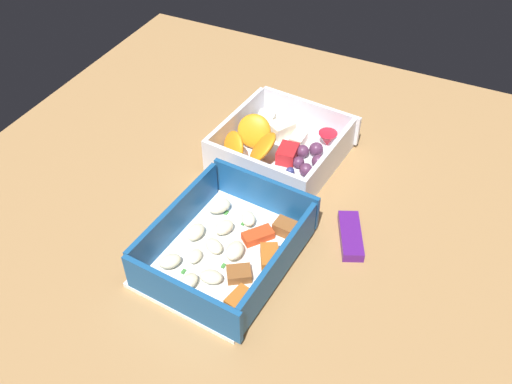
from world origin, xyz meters
The scene contains 4 objects.
table_surface centered at (0.00, 0.00, 1.00)cm, with size 80.00×80.00×2.00cm, color #9E7547.
pasta_container centered at (8.77, 0.55, 3.64)cm, with size 18.71×15.44×5.29cm.
fruit_bowl centered at (-10.11, -1.55, 3.86)cm, with size 16.67×16.44×5.41cm.
candy_bar centered at (-0.27, 12.11, 2.60)cm, with size 7.00×2.40×1.20cm, color #51197A.
Camera 1 is at (43.85, 20.92, 50.50)cm, focal length 38.89 mm.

